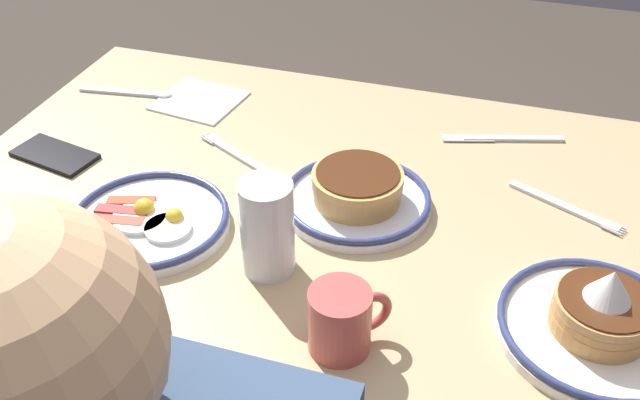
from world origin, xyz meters
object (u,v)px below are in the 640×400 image
object	(u,v)px
plate_near_main	(358,193)
plate_center_pancakes	(150,220)
cell_phone	(55,155)
fork_near	(238,155)
paper_napkin	(199,101)
coffee_mug	(342,319)
drinking_glass	(267,232)
plate_far_companion	(599,322)
tea_spoon	(139,93)
butter_knife	(503,138)
fork_far	(566,207)

from	to	relation	value
plate_near_main	plate_center_pancakes	world-z (taller)	plate_near_main
cell_phone	fork_near	bearing A→B (deg)	-150.99
cell_phone	paper_napkin	distance (m)	0.29
plate_near_main	coffee_mug	world-z (taller)	coffee_mug
plate_center_pancakes	drinking_glass	xyz separation A→B (m)	(-0.20, 0.03, 0.05)
plate_far_companion	cell_phone	distance (m)	0.90
paper_napkin	plate_far_companion	bearing A→B (deg)	151.19
plate_center_pancakes	cell_phone	xyz separation A→B (m)	(0.25, -0.12, -0.01)
drinking_glass	tea_spoon	world-z (taller)	drinking_glass
plate_near_main	butter_knife	size ratio (longest dim) A/B	1.10
plate_near_main	plate_far_companion	distance (m)	0.40
plate_near_main	tea_spoon	size ratio (longest dim) A/B	1.22
plate_far_companion	fork_far	size ratio (longest dim) A/B	1.40
plate_center_pancakes	butter_knife	distance (m)	0.63
coffee_mug	drinking_glass	distance (m)	0.17
butter_knife	fork_near	bearing A→B (deg)	24.13
cell_phone	plate_far_companion	bearing A→B (deg)	-178.30
plate_far_companion	tea_spoon	distance (m)	0.94
plate_near_main	fork_far	size ratio (longest dim) A/B	1.30
plate_center_pancakes	fork_far	distance (m)	0.64
fork_near	tea_spoon	size ratio (longest dim) A/B	0.91
paper_napkin	plate_center_pancakes	bearing A→B (deg)	104.53
plate_center_pancakes	tea_spoon	xyz separation A→B (m)	(0.22, -0.36, -0.01)
plate_far_companion	drinking_glass	xyz separation A→B (m)	(0.44, 0.00, 0.04)
drinking_glass	plate_far_companion	bearing A→B (deg)	-179.69
paper_napkin	fork_far	size ratio (longest dim) A/B	0.84
plate_near_main	paper_napkin	size ratio (longest dim) A/B	1.54
plate_near_main	plate_far_companion	bearing A→B (deg)	154.02
fork_far	plate_center_pancakes	bearing A→B (deg)	21.59
drinking_glass	paper_napkin	world-z (taller)	drinking_glass
coffee_mug	drinking_glass	world-z (taller)	drinking_glass
fork_near	butter_knife	bearing A→B (deg)	-155.87
tea_spoon	coffee_mug	bearing A→B (deg)	137.94
plate_near_main	plate_far_companion	xyz separation A→B (m)	(-0.36, 0.17, 0.00)
plate_near_main	cell_phone	distance (m)	0.53
plate_far_companion	paper_napkin	bearing A→B (deg)	-28.81
plate_center_pancakes	plate_far_companion	distance (m)	0.64
paper_napkin	coffee_mug	bearing A→B (deg)	130.17
coffee_mug	fork_far	xyz separation A→B (m)	(-0.25, -0.37, -0.04)
plate_center_pancakes	fork_near	bearing A→B (deg)	-102.88
cell_phone	fork_far	distance (m)	0.85
plate_far_companion	fork_far	distance (m)	0.27
drinking_glass	tea_spoon	distance (m)	0.58
coffee_mug	drinking_glass	bearing A→B (deg)	-38.57
cell_phone	tea_spoon	size ratio (longest dim) A/B	0.76
fork_far	plate_far_companion	bearing A→B (deg)	99.85
tea_spoon	fork_near	bearing A→B (deg)	151.56
plate_far_companion	plate_center_pancakes	bearing A→B (deg)	-2.52
fork_near	cell_phone	bearing A→B (deg)	17.66
fork_near	tea_spoon	xyz separation A→B (m)	(0.27, -0.15, 0.00)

